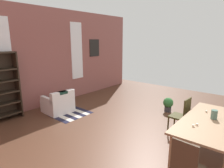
# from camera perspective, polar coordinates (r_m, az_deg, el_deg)

# --- Properties ---
(ground_plane) EXTENTS (10.57, 10.57, 0.00)m
(ground_plane) POSITION_cam_1_polar(r_m,az_deg,el_deg) (4.73, 10.91, -16.42)
(ground_plane) COLOR #513222
(back_wall_brick) EXTENTS (8.91, 0.12, 3.37)m
(back_wall_brick) POSITION_cam_1_polar(r_m,az_deg,el_deg) (7.07, -19.40, 7.36)
(back_wall_brick) COLOR #945551
(back_wall_brick) RESTS_ON ground
(window_pane_0) EXTENTS (0.55, 0.02, 2.19)m
(window_pane_0) POSITION_cam_1_polar(r_m,az_deg,el_deg) (6.38, -29.87, 7.33)
(window_pane_0) COLOR white
(window_pane_1) EXTENTS (0.55, 0.02, 2.19)m
(window_pane_1) POSITION_cam_1_polar(r_m,az_deg,el_deg) (7.81, -10.44, 9.62)
(window_pane_1) COLOR white
(dining_table) EXTENTS (2.11, 1.05, 0.73)m
(dining_table) POSITION_cam_1_polar(r_m,az_deg,el_deg) (4.39, 27.52, -10.55)
(dining_table) COLOR #957253
(dining_table) RESTS_ON ground
(vase_on_table) EXTENTS (0.12, 0.12, 0.19)m
(vase_on_table) POSITION_cam_1_polar(r_m,az_deg,el_deg) (4.45, 28.12, -8.02)
(vase_on_table) COLOR #4C7266
(vase_on_table) RESTS_ON dining_table
(tealight_candle_0) EXTENTS (0.04, 0.04, 0.03)m
(tealight_candle_0) POSITION_cam_1_polar(r_m,az_deg,el_deg) (4.03, 23.96, -10.95)
(tealight_candle_0) COLOR silver
(tealight_candle_0) RESTS_ON dining_table
(tealight_candle_1) EXTENTS (0.04, 0.04, 0.04)m
(tealight_candle_1) POSITION_cam_1_polar(r_m,az_deg,el_deg) (3.94, 23.01, -11.36)
(tealight_candle_1) COLOR silver
(tealight_candle_1) RESTS_ON dining_table
(tealight_candle_2) EXTENTS (0.04, 0.04, 0.04)m
(tealight_candle_2) POSITION_cam_1_polar(r_m,az_deg,el_deg) (4.79, 26.26, -7.32)
(tealight_candle_2) COLOR silver
(tealight_candle_2) RESTS_ON dining_table
(dining_chair_far_right) EXTENTS (0.42, 0.42, 0.95)m
(dining_chair_far_right) POSITION_cam_1_polar(r_m,az_deg,el_deg) (5.04, 20.10, -8.64)
(dining_chair_far_right) COLOR #332F12
(dining_chair_far_right) RESTS_ON ground
(dining_chair_head_left) EXTENTS (0.43, 0.43, 0.95)m
(dining_chair_head_left) POSITION_cam_1_polar(r_m,az_deg,el_deg) (3.22, 21.21, -21.91)
(dining_chair_head_left) COLOR #413021
(dining_chair_head_left) RESTS_ON ground
(armchair_white) EXTENTS (0.85, 0.85, 0.75)m
(armchair_white) POSITION_cam_1_polar(r_m,az_deg,el_deg) (6.45, -15.64, -5.72)
(armchair_white) COLOR white
(armchair_white) RESTS_ON ground
(potted_plant_by_shelf) EXTENTS (0.32, 0.32, 0.47)m
(potted_plant_by_shelf) POSITION_cam_1_polar(r_m,az_deg,el_deg) (6.53, 16.37, -5.69)
(potted_plant_by_shelf) COLOR #333338
(potted_plant_by_shelf) RESTS_ON ground
(striped_rug) EXTENTS (1.12, 0.92, 0.01)m
(striped_rug) POSITION_cam_1_polar(r_m,az_deg,el_deg) (6.28, -12.10, -8.71)
(striped_rug) COLOR #1E1E33
(striped_rug) RESTS_ON ground
(framed_picture) EXTENTS (0.56, 0.03, 0.72)m
(framed_picture) POSITION_cam_1_polar(r_m,az_deg,el_deg) (8.48, -5.27, 10.65)
(framed_picture) COLOR black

